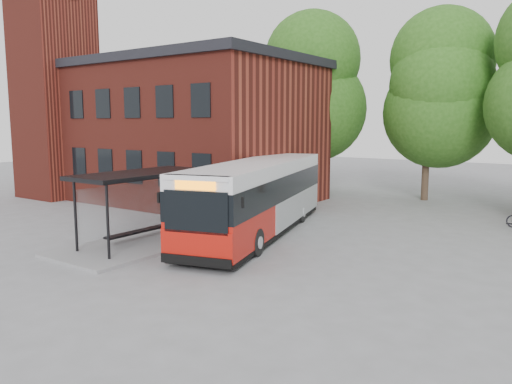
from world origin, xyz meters
The scene contains 7 objects.
ground centered at (0.00, 0.00, 0.00)m, with size 100.00×100.00×0.00m, color slate.
station_building centered at (-13.00, 9.00, 4.25)m, with size 18.40×10.40×8.50m, color maroon, non-canonical shape.
clock_tower centered at (-19.00, 5.00, 9.10)m, with size 5.20×5.20×18.20m, color maroon, non-canonical shape.
bus_shelter centered at (-4.50, -1.00, 1.45)m, with size 3.60×7.00×2.90m, color black, non-canonical shape.
tree_0 centered at (-6.00, 16.00, 5.50)m, with size 7.92×7.92×11.00m, color #255416, non-canonical shape.
tree_1 centered at (1.00, 17.00, 5.20)m, with size 7.92×7.92×10.40m, color #255416, non-canonical shape.
city_bus centered at (-1.99, 3.29, 1.56)m, with size 2.61×12.26×3.11m, color #B5140B, non-canonical shape.
Camera 1 is at (10.11, -14.02, 4.75)m, focal length 35.00 mm.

